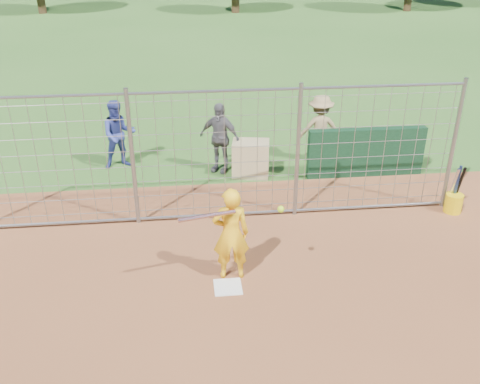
{
  "coord_description": "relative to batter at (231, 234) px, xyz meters",
  "views": [
    {
      "loc": [
        -0.55,
        -6.93,
        5.08
      ],
      "look_at": [
        0.3,
        0.8,
        1.15
      ],
      "focal_mm": 40.0,
      "sensor_mm": 36.0,
      "label": 1
    }
  ],
  "objects": [
    {
      "name": "bystander_b",
      "position": [
        0.13,
        4.1,
        0.02
      ],
      "size": [
        1.01,
        0.79,
        1.6
      ],
      "primitive_type": "imported",
      "rotation": [
        0.0,
        0.0,
        -0.5
      ],
      "color": "#515055",
      "rests_on": "ground"
    },
    {
      "name": "bucket_with_bats",
      "position": [
        4.51,
        1.65,
        -0.54
      ],
      "size": [
        0.34,
        0.37,
        0.98
      ],
      "color": "yellow",
      "rests_on": "ground"
    },
    {
      "name": "equipment_in_play",
      "position": [
        -0.1,
        -0.24,
        0.49
      ],
      "size": [
        1.57,
        0.26,
        0.12
      ],
      "color": "silver",
      "rests_on": "ground"
    },
    {
      "name": "ground",
      "position": [
        -0.08,
        -0.1,
        -0.78
      ],
      "size": [
        100.0,
        100.0,
        0.0
      ],
      "primitive_type": "plane",
      "color": "#2D591E",
      "rests_on": "ground"
    },
    {
      "name": "backstop_fence",
      "position": [
        -0.08,
        1.9,
        0.48
      ],
      "size": [
        9.08,
        0.08,
        2.6
      ],
      "color": "gray",
      "rests_on": "ground"
    },
    {
      "name": "bystander_c",
      "position": [
        2.49,
        4.42,
        0.02
      ],
      "size": [
        1.05,
        0.63,
        1.6
      ],
      "primitive_type": "imported",
      "rotation": [
        0.0,
        0.0,
        3.1
      ],
      "color": "#947C51",
      "rests_on": "ground"
    },
    {
      "name": "bystander_a",
      "position": [
        -2.12,
        4.57,
        0.01
      ],
      "size": [
        0.89,
        0.77,
        1.58
      ],
      "primitive_type": "imported",
      "rotation": [
        0.0,
        0.0,
        0.24
      ],
      "color": "navy",
      "rests_on": "ground"
    },
    {
      "name": "dugout_wall",
      "position": [
        3.32,
        3.5,
        -0.23
      ],
      "size": [
        2.6,
        0.2,
        1.1
      ],
      "primitive_type": "cube",
      "color": "#11381E",
      "rests_on": "ground"
    },
    {
      "name": "batter",
      "position": [
        0.0,
        0.0,
        0.0
      ],
      "size": [
        0.58,
        0.38,
        1.57
      ],
      "primitive_type": "imported",
      "rotation": [
        0.0,
        0.0,
        3.12
      ],
      "color": "yellow",
      "rests_on": "ground"
    },
    {
      "name": "equipment_bin",
      "position": [
        0.79,
        3.77,
        -0.38
      ],
      "size": [
        0.88,
        0.68,
        0.8
      ],
      "primitive_type": "cube",
      "rotation": [
        0.0,
        0.0,
        -0.18
      ],
      "color": "tan",
      "rests_on": "ground"
    },
    {
      "name": "home_plate",
      "position": [
        -0.08,
        -0.3,
        -0.77
      ],
      "size": [
        0.43,
        0.43,
        0.02
      ],
      "primitive_type": "cube",
      "color": "silver",
      "rests_on": "ground"
    }
  ]
}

